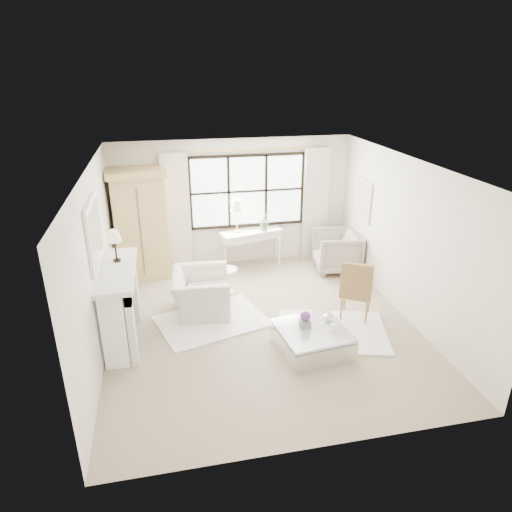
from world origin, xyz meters
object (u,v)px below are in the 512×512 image
at_px(console_table, 251,248).
at_px(armoire, 141,224).
at_px(coffee_table, 312,340).
at_px(club_armchair, 201,293).

bearing_deg(console_table, armoire, 168.01).
relative_size(armoire, coffee_table, 2.00).
bearing_deg(armoire, coffee_table, -57.03).
xyz_separation_m(console_table, coffee_table, (0.27, -3.37, -0.22)).
xyz_separation_m(console_table, club_armchair, (-1.26, -1.79, -0.04)).
distance_m(club_armchair, coffee_table, 2.21).
xyz_separation_m(armoire, console_table, (2.26, 0.08, -0.74)).
bearing_deg(armoire, console_table, -2.63).
bearing_deg(coffee_table, console_table, 87.22).
xyz_separation_m(armoire, coffee_table, (2.53, -3.29, -0.96)).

